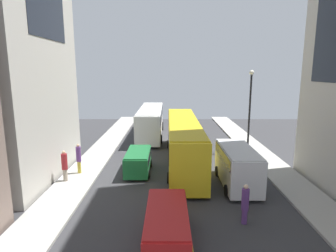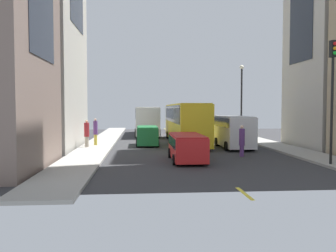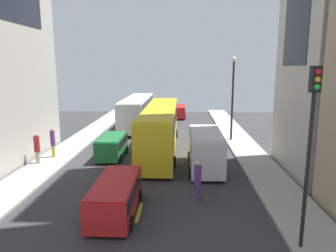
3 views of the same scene
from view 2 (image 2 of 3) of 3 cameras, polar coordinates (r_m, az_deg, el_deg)
ground_plane at (r=34.16m, az=1.99°, el=-2.51°), size 41.38×41.38×0.00m
sidewalk_west at (r=34.11m, az=-10.47°, el=-2.44°), size 2.58×44.00×0.15m
sidewalk_east at (r=35.76m, az=13.87°, el=-2.23°), size 2.58×44.00×0.15m
lane_stripe_0 at (r=13.74m, az=12.25°, el=-10.61°), size 0.16×2.00×0.01m
lane_stripe_1 at (r=21.77m, az=5.81°, el=-5.57°), size 0.16×2.00×0.01m
lane_stripe_2 at (r=30.01m, az=2.91°, el=-3.25°), size 0.16×2.00×0.01m
lane_stripe_3 at (r=38.32m, az=1.27°, el=-1.92°), size 0.16×2.00×0.01m
lane_stripe_4 at (r=46.66m, az=0.22°, el=-1.07°), size 0.16×2.00×0.01m
lane_stripe_5 at (r=55.01m, az=-0.51°, el=-0.47°), size 0.16×2.00×0.01m
city_bus_white at (r=42.45m, az=-3.43°, el=1.25°), size 2.80×12.12×3.35m
streetcar_yellow at (r=32.90m, az=2.70°, el=0.99°), size 2.70×14.82×3.59m
delivery_van_white at (r=28.73m, az=10.59°, el=-0.55°), size 2.25×5.53×2.58m
car_red_0 at (r=21.36m, az=3.09°, el=-3.15°), size 2.02×4.72×1.62m
car_red_1 at (r=49.28m, az=1.72°, el=0.25°), size 2.08×4.33×1.63m
car_green_2 at (r=30.23m, az=-3.37°, el=-1.35°), size 1.89×4.04×1.66m
pedestrian_walking_far at (r=29.89m, az=-11.63°, el=-0.79°), size 0.35×0.35×2.20m
pedestrian_waiting_curb at (r=23.85m, az=11.85°, el=-2.26°), size 0.38×0.38×2.08m
pedestrian_crossing_mid at (r=28.46m, az=-13.00°, el=-1.09°), size 0.40×0.40×2.13m
traffic_light_near_corner at (r=21.18m, az=25.06°, el=6.79°), size 0.32×0.44×6.70m
streetlamp_near at (r=37.39m, az=11.79°, el=5.13°), size 0.44×0.44×7.52m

